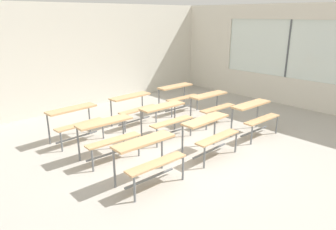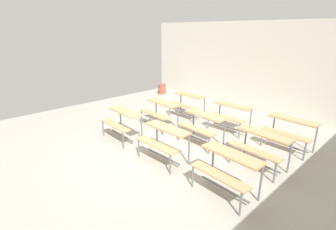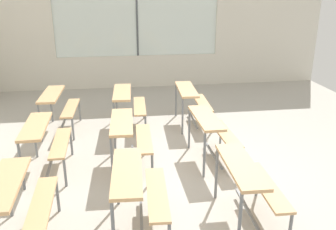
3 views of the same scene
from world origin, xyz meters
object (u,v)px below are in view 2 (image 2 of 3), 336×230
object	(u,v)px
desk_bench_r0c1	(164,136)
desk_bench_r1c2	(261,142)
trash_bin	(162,89)
desk_bench_r0c2	(227,165)
desk_bench_r2c2	(290,127)
desk_bench_r1c1	(202,122)
desk_bench_r2c0	(187,100)
desk_bench_r2c1	(230,112)
desk_bench_r1c0	(160,109)
desk_bench_r0c0	(122,119)

from	to	relation	value
desk_bench_r0c1	desk_bench_r1c2	xyz separation A→B (m)	(1.56, 1.22, 0.00)
desk_bench_r0c1	desk_bench_r1c2	world-z (taller)	same
desk_bench_r1c2	trash_bin	size ratio (longest dim) A/B	2.65
desk_bench_r0c2	desk_bench_r2c2	bearing A→B (deg)	91.92
desk_bench_r0c2	desk_bench_r1c1	bearing A→B (deg)	143.82
desk_bench_r0c1	desk_bench_r2c0	distance (m)	2.94
desk_bench_r2c2	desk_bench_r0c1	bearing A→B (deg)	-120.96
desk_bench_r2c1	desk_bench_r1c1	bearing A→B (deg)	-91.58
desk_bench_r0c1	desk_bench_r1c0	world-z (taller)	same
trash_bin	desk_bench_r1c2	bearing A→B (deg)	-24.50
desk_bench_r1c2	trash_bin	world-z (taller)	desk_bench_r1c2
desk_bench_r0c0	trash_bin	xyz separation A→B (m)	(-2.92, 4.00, -0.35)
desk_bench_r0c0	desk_bench_r0c1	world-z (taller)	same
desk_bench_r1c2	desk_bench_r2c1	world-z (taller)	same
desk_bench_r0c0	desk_bench_r2c2	bearing A→B (deg)	40.31
desk_bench_r1c2	desk_bench_r2c1	size ratio (longest dim) A/B	1.01
desk_bench_r1c1	desk_bench_r0c2	bearing A→B (deg)	-36.46
desk_bench_r0c2	desk_bench_r1c0	distance (m)	3.37
desk_bench_r2c0	trash_bin	size ratio (longest dim) A/B	2.63
desk_bench_r0c1	desk_bench_r2c0	bearing A→B (deg)	121.69
desk_bench_r1c1	desk_bench_r2c1	xyz separation A→B (m)	(0.01, 1.22, 0.00)
desk_bench_r0c1	desk_bench_r2c0	world-z (taller)	same
desk_bench_r1c2	desk_bench_r1c0	bearing A→B (deg)	-177.73
desk_bench_r2c0	desk_bench_r2c1	xyz separation A→B (m)	(1.60, 0.01, 0.00)
desk_bench_r0c2	desk_bench_r0c1	bearing A→B (deg)	-177.94
desk_bench_r0c0	trash_bin	distance (m)	4.96
desk_bench_r2c0	trash_bin	bearing A→B (deg)	150.59
desk_bench_r2c2	desk_bench_r2c0	bearing A→B (deg)	-177.44
desk_bench_r0c1	trash_bin	world-z (taller)	desk_bench_r0c1
desk_bench_r2c0	trash_bin	distance (m)	3.28
desk_bench_r1c1	desk_bench_r2c2	distance (m)	2.05
desk_bench_r2c0	desk_bench_r2c1	world-z (taller)	same
desk_bench_r1c2	desk_bench_r0c1	bearing A→B (deg)	-139.31
desk_bench_r2c1	desk_bench_r2c2	bearing A→B (deg)	-0.20
desk_bench_r0c1	desk_bench_r2c1	size ratio (longest dim) A/B	1.00
desk_bench_r0c2	desk_bench_r1c0	world-z (taller)	same
desk_bench_r0c2	desk_bench_r1c1	xyz separation A→B (m)	(-1.60, 1.27, 0.00)
desk_bench_r0c0	desk_bench_r1c1	world-z (taller)	same
desk_bench_r0c2	desk_bench_r2c0	distance (m)	4.04
desk_bench_r1c1	desk_bench_r1c0	bearing A→B (deg)	-177.02
desk_bench_r1c0	desk_bench_r0c0	bearing A→B (deg)	-88.54
desk_bench_r0c1	desk_bench_r0c2	size ratio (longest dim) A/B	0.99
trash_bin	desk_bench_r2c2	bearing A→B (deg)	-13.50
desk_bench_r1c1	desk_bench_r2c1	bearing A→B (deg)	91.81
desk_bench_r0c1	desk_bench_r1c2	distance (m)	1.99
desk_bench_r2c0	desk_bench_r2c2	xyz separation A→B (m)	(3.21, 0.04, 0.00)
desk_bench_r0c1	desk_bench_r2c2	distance (m)	2.99
desk_bench_r0c0	desk_bench_r1c2	size ratio (longest dim) A/B	0.99
desk_bench_r0c0	desk_bench_r2c2	size ratio (longest dim) A/B	1.00
desk_bench_r1c0	desk_bench_r2c1	bearing A→B (deg)	41.86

